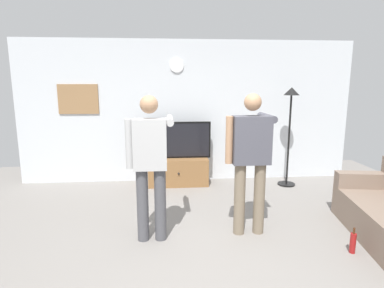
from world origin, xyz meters
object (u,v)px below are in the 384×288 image
object	(u,v)px
tv_stand	(178,171)
beverage_bottle	(353,243)
person_standing_nearer_lamp	(150,161)
framed_picture	(78,99)
television	(178,140)
person_standing_nearer_couch	(251,155)
wall_clock	(177,65)
floor_lamp	(290,116)

from	to	relation	value
tv_stand	beverage_bottle	xyz separation A→B (m)	(1.87, -2.63, -0.13)
person_standing_nearer_lamp	framed_picture	bearing A→B (deg)	120.64
television	person_standing_nearer_lamp	size ratio (longest dim) A/B	0.70
person_standing_nearer_lamp	person_standing_nearer_couch	size ratio (longest dim) A/B	0.99
wall_clock	beverage_bottle	size ratio (longest dim) A/B	0.87
framed_picture	wall_clock	bearing A→B (deg)	-0.16
framed_picture	beverage_bottle	distance (m)	4.95
tv_stand	wall_clock	distance (m)	1.99
person_standing_nearer_lamp	beverage_bottle	distance (m)	2.49
television	person_standing_nearer_lamp	world-z (taller)	person_standing_nearer_lamp
framed_picture	floor_lamp	bearing A→B (deg)	-7.17
television	floor_lamp	distance (m)	2.11
floor_lamp	beverage_bottle	world-z (taller)	floor_lamp
person_standing_nearer_lamp	beverage_bottle	bearing A→B (deg)	-12.82
tv_stand	person_standing_nearer_lamp	world-z (taller)	person_standing_nearer_lamp
floor_lamp	beverage_bottle	bearing A→B (deg)	-93.99
tv_stand	wall_clock	xyz separation A→B (m)	(-0.00, 0.29, 1.97)
floor_lamp	person_standing_nearer_lamp	xyz separation A→B (m)	(-2.45, -1.92, -0.31)
floor_lamp	beverage_bottle	distance (m)	2.72
floor_lamp	person_standing_nearer_couch	world-z (taller)	floor_lamp
tv_stand	framed_picture	bearing A→B (deg)	170.85
wall_clock	person_standing_nearer_couch	xyz separation A→B (m)	(0.82, -2.33, -1.20)
television	beverage_bottle	xyz separation A→B (m)	(1.87, -2.68, -0.73)
person_standing_nearer_lamp	beverage_bottle	size ratio (longest dim) A/B	5.84
television	beverage_bottle	distance (m)	3.35
person_standing_nearer_couch	floor_lamp	bearing A→B (deg)	56.55
wall_clock	floor_lamp	size ratio (longest dim) A/B	0.14
television	beverage_bottle	world-z (taller)	television
wall_clock	person_standing_nearer_couch	size ratio (longest dim) A/B	0.15
beverage_bottle	framed_picture	bearing A→B (deg)	141.67
wall_clock	person_standing_nearer_lamp	bearing A→B (deg)	-99.55
framed_picture	floor_lamp	size ratio (longest dim) A/B	0.40
framed_picture	person_standing_nearer_lamp	world-z (taller)	framed_picture
beverage_bottle	television	bearing A→B (deg)	124.94
wall_clock	beverage_bottle	xyz separation A→B (m)	(1.87, -2.92, -2.10)
person_standing_nearer_lamp	wall_clock	bearing A→B (deg)	80.45
person_standing_nearer_couch	framed_picture	bearing A→B (deg)	138.65
framed_picture	person_standing_nearer_couch	bearing A→B (deg)	-41.35
framed_picture	floor_lamp	world-z (taller)	framed_picture
tv_stand	person_standing_nearer_lamp	size ratio (longest dim) A/B	0.63
wall_clock	framed_picture	xyz separation A→B (m)	(-1.83, 0.00, -0.62)
framed_picture	television	bearing A→B (deg)	-7.73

